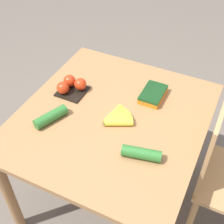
% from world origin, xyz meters
% --- Properties ---
extents(ground_plane, '(12.00, 12.00, 0.00)m').
position_xyz_m(ground_plane, '(0.00, 0.00, 0.00)').
color(ground_plane, '#665B51').
extents(dining_table, '(1.04, 0.96, 0.74)m').
position_xyz_m(dining_table, '(0.00, 0.00, 0.63)').
color(dining_table, '#9E7044').
rests_on(dining_table, ground_plane).
extents(banana_bunch, '(0.16, 0.15, 0.03)m').
position_xyz_m(banana_bunch, '(0.02, 0.04, 0.75)').
color(banana_bunch, brown).
rests_on(banana_bunch, dining_table).
extents(tomato_pack, '(0.15, 0.15, 0.08)m').
position_xyz_m(tomato_pack, '(-0.09, -0.30, 0.78)').
color(tomato_pack, black).
rests_on(tomato_pack, dining_table).
extents(carrot_bag, '(0.18, 0.12, 0.04)m').
position_xyz_m(carrot_bag, '(-0.24, 0.14, 0.76)').
color(carrot_bag, orange).
rests_on(carrot_bag, dining_table).
extents(cucumber_near, '(0.09, 0.19, 0.05)m').
position_xyz_m(cucumber_near, '(0.19, 0.24, 0.76)').
color(cucumber_near, '#2D702D').
rests_on(cucumber_near, dining_table).
extents(cucumber_far, '(0.19, 0.12, 0.05)m').
position_xyz_m(cucumber_far, '(0.17, -0.27, 0.76)').
color(cucumber_far, '#2D702D').
rests_on(cucumber_far, dining_table).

